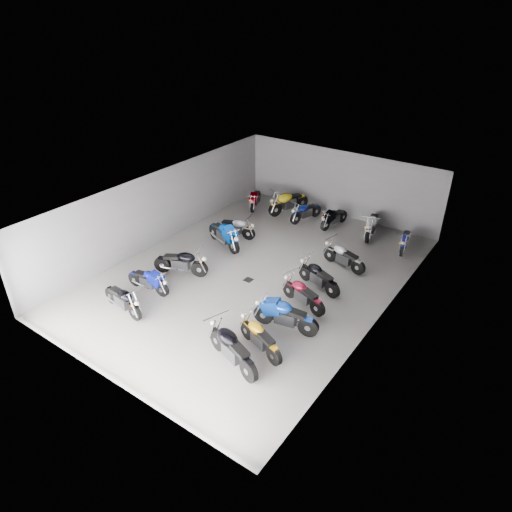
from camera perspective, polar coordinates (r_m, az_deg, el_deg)
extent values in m
plane|color=gray|center=(17.84, -0.01, -2.30)|extent=(14.00, 14.00, 0.00)
cube|color=slate|center=(22.63, 10.42, 8.92)|extent=(10.00, 0.10, 3.20)
cube|color=slate|center=(20.08, -11.80, 6.03)|extent=(0.10, 14.00, 3.20)
cube|color=slate|center=(15.10, 15.67, -2.89)|extent=(0.10, 14.00, 3.20)
cube|color=black|center=(16.36, -0.01, 7.30)|extent=(10.00, 14.00, 0.04)
cube|color=black|center=(17.50, -0.96, -2.99)|extent=(0.32, 0.32, 0.01)
cylinder|color=black|center=(15.82, -14.89, -6.77)|extent=(0.64, 0.21, 0.63)
cylinder|color=black|center=(16.87, -17.58, -4.71)|extent=(0.64, 0.23, 0.63)
cube|color=#2D2D30|center=(16.28, -16.33, -5.43)|extent=(0.67, 0.37, 0.39)
ellipsoid|color=black|center=(15.95, -16.07, -4.82)|extent=(0.71, 0.48, 0.35)
cube|color=black|center=(16.37, -17.05, -4.19)|extent=(0.63, 0.35, 0.18)
cylinder|color=black|center=(16.79, -11.67, -4.09)|extent=(0.59, 0.15, 0.58)
cylinder|color=black|center=(17.61, -14.86, -2.77)|extent=(0.59, 0.17, 0.58)
cube|color=#2D2D30|center=(17.14, -13.34, -3.16)|extent=(0.61, 0.31, 0.36)
ellipsoid|color=#0C199E|center=(16.86, -12.96, -2.53)|extent=(0.64, 0.40, 0.33)
cube|color=black|center=(17.20, -14.14, -2.16)|extent=(0.57, 0.29, 0.17)
cylinder|color=black|center=(17.67, -7.07, -1.62)|extent=(0.68, 0.38, 0.67)
cylinder|color=black|center=(18.21, -11.59, -1.02)|extent=(0.68, 0.40, 0.67)
cube|color=#2D2D30|center=(17.87, -9.39, -1.03)|extent=(0.75, 0.55, 0.42)
ellipsoid|color=black|center=(17.62, -8.78, -0.18)|extent=(0.82, 0.66, 0.38)
cube|color=black|center=(17.85, -10.47, -0.09)|extent=(0.70, 0.51, 0.19)
cylinder|color=black|center=(19.14, -2.80, 1.28)|extent=(0.72, 0.38, 0.71)
cylinder|color=black|center=(20.38, -5.18, 3.06)|extent=(0.72, 0.41, 0.71)
cube|color=#2D2D30|center=(19.70, -4.04, 2.49)|extent=(0.79, 0.56, 0.44)
ellipsoid|color=#02379E|center=(19.35, -3.71, 3.15)|extent=(0.86, 0.68, 0.40)
cube|color=black|center=(19.84, -4.59, 3.67)|extent=(0.74, 0.53, 0.20)
cylinder|color=black|center=(20.25, -0.93, 2.84)|extent=(0.62, 0.24, 0.61)
cylinder|color=black|center=(20.80, -4.38, 3.53)|extent=(0.62, 0.26, 0.61)
cube|color=#2D2D30|center=(20.47, -2.68, 3.43)|extent=(0.66, 0.40, 0.38)
ellipsoid|color=silver|center=(20.26, -2.17, 4.09)|extent=(0.71, 0.50, 0.34)
cube|color=black|center=(20.48, -3.46, 4.24)|extent=(0.62, 0.38, 0.17)
cylinder|color=black|center=(14.17, -4.80, -10.40)|extent=(0.72, 0.36, 0.72)
cylinder|color=black|center=(13.15, -0.91, -14.11)|extent=(0.73, 0.38, 0.72)
cube|color=#2D2D30|center=(13.57, -2.95, -11.84)|extent=(0.79, 0.55, 0.45)
ellipsoid|color=black|center=(13.50, -3.58, -10.14)|extent=(0.86, 0.66, 0.40)
cube|color=black|center=(13.14, -2.10, -11.66)|extent=(0.74, 0.51, 0.20)
cylinder|color=black|center=(14.55, -1.11, -9.25)|extent=(0.63, 0.33, 0.63)
cylinder|color=black|center=(13.68, 2.27, -12.31)|extent=(0.64, 0.35, 0.63)
cube|color=#2D2D30|center=(14.04, 0.52, -10.44)|extent=(0.70, 0.49, 0.39)
ellipsoid|color=orange|center=(13.98, 0.01, -8.99)|extent=(0.76, 0.59, 0.35)
cube|color=black|center=(13.67, 1.30, -10.25)|extent=(0.65, 0.46, 0.18)
cylinder|color=black|center=(15.15, 0.96, -7.31)|extent=(0.70, 0.26, 0.68)
cylinder|color=black|center=(14.73, 6.55, -8.79)|extent=(0.70, 0.28, 0.68)
cube|color=#2D2D30|center=(14.85, 3.72, -7.72)|extent=(0.74, 0.44, 0.43)
ellipsoid|color=#1141AC|center=(14.71, 2.91, -6.44)|extent=(0.79, 0.55, 0.39)
cube|color=black|center=(14.58, 5.02, -7.12)|extent=(0.70, 0.41, 0.19)
cylinder|color=black|center=(16.43, 4.22, -4.24)|extent=(0.63, 0.29, 0.62)
cylinder|color=black|center=(15.63, 7.69, -6.45)|extent=(0.63, 0.31, 0.62)
cube|color=#2D2D30|center=(15.96, 5.92, -5.04)|extent=(0.68, 0.45, 0.38)
ellipsoid|color=maroon|center=(15.91, 5.45, -3.79)|extent=(0.73, 0.55, 0.35)
cube|color=black|center=(15.63, 6.76, -4.72)|extent=(0.64, 0.42, 0.18)
cylinder|color=black|center=(17.44, 6.20, -2.11)|extent=(0.64, 0.31, 0.63)
cylinder|color=black|center=(16.61, 9.52, -4.17)|extent=(0.64, 0.33, 0.63)
cube|color=#2D2D30|center=(16.96, 7.84, -2.84)|extent=(0.70, 0.48, 0.39)
ellipsoid|color=black|center=(16.92, 7.41, -1.63)|extent=(0.76, 0.58, 0.35)
cube|color=black|center=(16.63, 8.65, -2.50)|extent=(0.65, 0.44, 0.18)
cylinder|color=black|center=(18.83, 9.25, 0.22)|extent=(0.63, 0.25, 0.61)
cylinder|color=black|center=(18.14, 12.63, -1.38)|extent=(0.63, 0.27, 0.61)
cube|color=#2D2D30|center=(18.43, 10.94, -0.31)|extent=(0.67, 0.41, 0.38)
ellipsoid|color=#9C9DA1|center=(18.39, 10.51, 0.76)|extent=(0.72, 0.51, 0.34)
cube|color=black|center=(18.15, 11.78, 0.07)|extent=(0.63, 0.38, 0.17)
cylinder|color=black|center=(22.92, -0.42, 6.16)|extent=(0.34, 0.59, 0.59)
cylinder|color=black|center=(24.13, 0.26, 7.41)|extent=(0.36, 0.60, 0.59)
cube|color=#2D2D30|center=(23.49, -0.07, 7.01)|extent=(0.49, 0.66, 0.37)
ellipsoid|color=#88000B|center=(23.19, -0.18, 7.49)|extent=(0.59, 0.72, 0.33)
cube|color=black|center=(23.65, 0.08, 7.86)|extent=(0.46, 0.62, 0.17)
cylinder|color=black|center=(22.48, 2.41, 5.84)|extent=(0.39, 0.73, 0.73)
cylinder|color=black|center=(23.43, 5.68, 6.74)|extent=(0.41, 0.74, 0.73)
cube|color=#2D2D30|center=(22.90, 4.09, 6.56)|extent=(0.58, 0.81, 0.45)
ellipsoid|color=yellow|center=(22.61, 3.62, 7.27)|extent=(0.69, 0.88, 0.41)
cube|color=black|center=(22.99, 4.84, 7.48)|extent=(0.54, 0.76, 0.21)
cylinder|color=black|center=(21.75, 4.96, 4.72)|extent=(0.28, 0.61, 0.60)
cylinder|color=black|center=(22.65, 7.47, 5.62)|extent=(0.30, 0.62, 0.60)
cube|color=#2D2D30|center=(22.16, 6.25, 5.40)|extent=(0.43, 0.67, 0.38)
ellipsoid|color=navy|center=(21.90, 5.91, 5.98)|extent=(0.53, 0.72, 0.34)
cube|color=black|center=(22.25, 6.84, 6.22)|extent=(0.41, 0.62, 0.17)
cylinder|color=black|center=(21.30, 8.65, 3.87)|extent=(0.22, 0.59, 0.58)
cylinder|color=black|center=(22.27, 10.74, 4.86)|extent=(0.24, 0.59, 0.58)
cube|color=#2D2D30|center=(21.74, 9.74, 4.59)|extent=(0.37, 0.63, 0.36)
ellipsoid|color=black|center=(21.48, 9.48, 5.13)|extent=(0.47, 0.67, 0.32)
cube|color=black|center=(21.85, 10.25, 5.41)|extent=(0.35, 0.59, 0.16)
cylinder|color=black|center=(20.59, 13.84, 2.52)|extent=(0.29, 0.70, 0.68)
cylinder|color=black|center=(21.98, 14.57, 4.21)|extent=(0.31, 0.70, 0.68)
cube|color=#2D2D30|center=(21.23, 14.25, 3.65)|extent=(0.47, 0.75, 0.43)
ellipsoid|color=silver|center=(20.88, 14.25, 4.23)|extent=(0.58, 0.80, 0.39)
cube|color=black|center=(21.42, 14.51, 4.74)|extent=(0.44, 0.70, 0.19)
cylinder|color=black|center=(19.89, 17.78, 0.71)|extent=(0.22, 0.58, 0.56)
cylinder|color=black|center=(21.03, 18.30, 2.25)|extent=(0.24, 0.58, 0.56)
cube|color=#2D2D30|center=(20.42, 18.09, 1.72)|extent=(0.37, 0.61, 0.35)
ellipsoid|color=navy|center=(20.12, 18.13, 2.19)|extent=(0.46, 0.66, 0.32)
cube|color=black|center=(20.57, 18.30, 2.66)|extent=(0.35, 0.57, 0.16)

